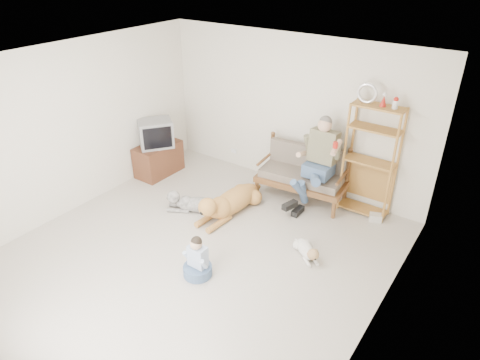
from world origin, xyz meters
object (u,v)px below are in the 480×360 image
Objects in this scene: loveseat at (303,173)px; tv_stand at (158,159)px; etagere at (370,160)px; golden_retriever at (229,202)px.

loveseat is 1.72× the size of tv_stand.
etagere is 2.35m from golden_retriever.
golden_retriever is (1.97, -0.38, -0.09)m from tv_stand.
etagere is at bearing 3.55° from loveseat.
golden_retriever is at bearing -143.30° from etagere.
etagere reaches higher than tv_stand.
tv_stand is (-2.71, -0.78, -0.19)m from loveseat.
golden_retriever is (-0.74, -1.16, -0.28)m from loveseat.
tv_stand is at bearing -169.88° from loveseat.
loveseat is at bearing -170.59° from etagere.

